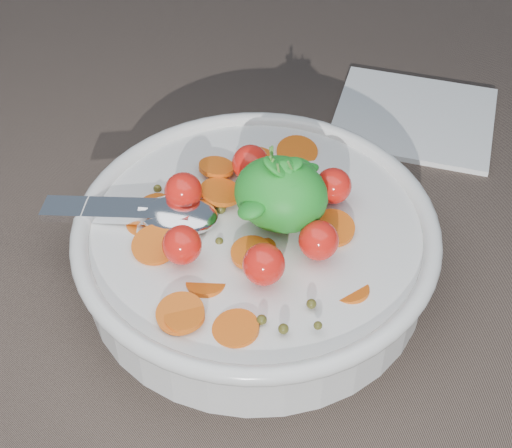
% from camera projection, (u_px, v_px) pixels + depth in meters
% --- Properties ---
extents(ground, '(6.00, 6.00, 0.00)m').
position_uv_depth(ground, '(223.00, 267.00, 0.66)').
color(ground, brown).
rests_on(ground, ground).
extents(bowl, '(0.32, 0.29, 0.13)m').
position_uv_depth(bowl, '(256.00, 244.00, 0.64)').
color(bowl, white).
rests_on(bowl, ground).
extents(napkin, '(0.18, 0.16, 0.01)m').
position_uv_depth(napkin, '(414.00, 118.00, 0.81)').
color(napkin, white).
rests_on(napkin, ground).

